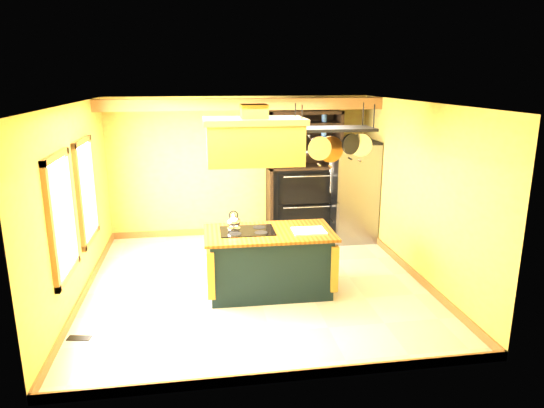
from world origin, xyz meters
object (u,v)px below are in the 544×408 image
object	(u,v)px
refrigerator	(351,192)
hutch	(303,189)
pot_rack	(333,136)
range_hood	(254,139)
kitchen_island	(269,261)

from	to	relation	value
refrigerator	hutch	size ratio (longest dim) A/B	0.76
pot_rack	refrigerator	xyz separation A→B (m)	(1.01, 2.18, -1.34)
range_hood	hutch	world-z (taller)	range_hood
kitchen_island	refrigerator	size ratio (longest dim) A/B	0.99
kitchen_island	refrigerator	xyz separation A→B (m)	(1.92, 2.19, 0.44)
kitchen_island	pot_rack	xyz separation A→B (m)	(0.91, 0.01, 1.78)
range_hood	refrigerator	world-z (taller)	range_hood
range_hood	refrigerator	xyz separation A→B (m)	(2.12, 2.20, -1.33)
kitchen_island	pot_rack	distance (m)	2.00
pot_rack	hutch	size ratio (longest dim) A/B	0.48
range_hood	hutch	bearing A→B (deg)	63.93
range_hood	refrigerator	distance (m)	3.33
pot_rack	refrigerator	distance (m)	2.76
kitchen_island	hutch	distance (m)	2.77
range_hood	pot_rack	xyz separation A→B (m)	(1.10, 0.01, 0.02)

